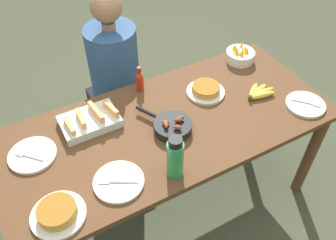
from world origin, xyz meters
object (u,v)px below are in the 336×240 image
at_px(frittata_plate_center, 206,90).
at_px(water_bottle, 175,158).
at_px(skillet, 173,126).
at_px(frittata_plate_side, 58,213).
at_px(melon_tray, 90,121).
at_px(empty_plate_near_front, 33,155).
at_px(empty_plate_far_left, 119,182).
at_px(fruit_bowl_mango, 240,55).
at_px(person_figure, 117,92).
at_px(empty_plate_far_right, 305,104).
at_px(hot_sauce_bottle, 140,80).
at_px(banana_bunch, 259,93).

height_order(frittata_plate_center, water_bottle, water_bottle).
relative_size(skillet, frittata_plate_side, 1.35).
bearing_deg(melon_tray, skillet, -33.43).
bearing_deg(empty_plate_near_front, empty_plate_far_left, -48.63).
relative_size(empty_plate_near_front, fruit_bowl_mango, 1.28).
height_order(frittata_plate_side, fruit_bowl_mango, fruit_bowl_mango).
bearing_deg(frittata_plate_center, frittata_plate_side, -159.24).
xyz_separation_m(empty_plate_near_front, empty_plate_far_left, (0.32, -0.36, 0.00)).
distance_m(empty_plate_far_left, fruit_bowl_mango, 1.21).
relative_size(skillet, empty_plate_far_left, 1.36).
relative_size(fruit_bowl_mango, person_figure, 0.15).
height_order(empty_plate_far_right, person_figure, person_figure).
bearing_deg(hot_sauce_bottle, water_bottle, -100.95).
relative_size(empty_plate_far_left, water_bottle, 0.99).
xyz_separation_m(fruit_bowl_mango, person_figure, (-0.75, 0.37, -0.29)).
bearing_deg(hot_sauce_bottle, frittata_plate_side, -138.62).
distance_m(banana_bunch, empty_plate_far_right, 0.27).
height_order(banana_bunch, skillet, skillet).
xyz_separation_m(frittata_plate_center, frittata_plate_side, (-1.01, -0.38, 0.00)).
distance_m(water_bottle, hot_sauce_bottle, 0.66).
distance_m(melon_tray, skillet, 0.45).
relative_size(empty_plate_far_left, empty_plate_far_right, 1.07).
height_order(frittata_plate_center, frittata_plate_side, frittata_plate_side).
bearing_deg(hot_sauce_bottle, skillet, -88.90).
height_order(banana_bunch, empty_plate_near_front, banana_bunch).
relative_size(frittata_plate_center, water_bottle, 0.93).
relative_size(melon_tray, empty_plate_far_left, 1.28).
bearing_deg(frittata_plate_side, hot_sauce_bottle, 41.38).
relative_size(banana_bunch, frittata_plate_side, 0.81).
distance_m(fruit_bowl_mango, person_figure, 0.88).
xyz_separation_m(empty_plate_near_front, person_figure, (0.66, 0.53, -0.25)).
distance_m(banana_bunch, hot_sauce_bottle, 0.71).
height_order(banana_bunch, fruit_bowl_mango, fruit_bowl_mango).
bearing_deg(frittata_plate_center, empty_plate_far_right, -39.63).
bearing_deg(frittata_plate_side, banana_bunch, 9.58).
xyz_separation_m(empty_plate_far_right, water_bottle, (-0.90, -0.06, 0.11)).
bearing_deg(skillet, fruit_bowl_mango, -90.98).
xyz_separation_m(melon_tray, hot_sauce_bottle, (0.37, 0.14, 0.04)).
xyz_separation_m(empty_plate_far_left, hot_sauce_bottle, (0.38, 0.57, 0.06)).
relative_size(skillet, fruit_bowl_mango, 1.75).
bearing_deg(frittata_plate_center, empty_plate_near_front, 179.38).
relative_size(banana_bunch, empty_plate_near_front, 0.82).
height_order(melon_tray, frittata_plate_center, melon_tray).
bearing_deg(empty_plate_far_right, water_bottle, -176.46).
relative_size(skillet, frittata_plate_center, 1.44).
bearing_deg(empty_plate_far_left, water_bottle, -16.58).
height_order(banana_bunch, frittata_plate_center, frittata_plate_center).
bearing_deg(frittata_plate_center, hot_sauce_bottle, 146.28).
bearing_deg(empty_plate_near_front, melon_tray, 11.77).
distance_m(empty_plate_far_right, hot_sauce_bottle, 0.97).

